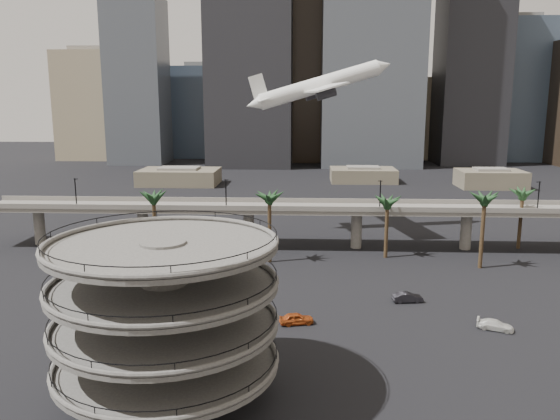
{
  "coord_description": "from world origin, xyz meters",
  "views": [
    {
      "loc": [
        0.53,
        -53.68,
        29.25
      ],
      "look_at": [
        -3.32,
        28.0,
        13.06
      ],
      "focal_mm": 35.0,
      "sensor_mm": 36.0,
      "label": 1
    }
  ],
  "objects_px": {
    "overpass": "(303,212)",
    "car_a": "(296,319)",
    "airborne_jet": "(319,86)",
    "car_c": "(495,325)",
    "car_b": "(408,297)",
    "parking_ramp": "(165,305)"
  },
  "relations": [
    {
      "from": "overpass",
      "to": "airborne_jet",
      "type": "xyz_separation_m",
      "value": [
        3.33,
        14.63,
        25.49
      ]
    },
    {
      "from": "overpass",
      "to": "car_a",
      "type": "distance_m",
      "value": 40.4
    },
    {
      "from": "parking_ramp",
      "to": "car_a",
      "type": "height_order",
      "value": "parking_ramp"
    },
    {
      "from": "car_c",
      "to": "overpass",
      "type": "bearing_deg",
      "value": 53.49
    },
    {
      "from": "parking_ramp",
      "to": "airborne_jet",
      "type": "distance_m",
      "value": 78.84
    },
    {
      "from": "car_a",
      "to": "car_b",
      "type": "bearing_deg",
      "value": -73.77
    },
    {
      "from": "parking_ramp",
      "to": "car_a",
      "type": "distance_m",
      "value": 24.59
    },
    {
      "from": "car_a",
      "to": "car_b",
      "type": "xyz_separation_m",
      "value": [
        16.38,
        9.0,
        -0.04
      ]
    },
    {
      "from": "airborne_jet",
      "to": "car_b",
      "type": "distance_m",
      "value": 57.06
    },
    {
      "from": "parking_ramp",
      "to": "overpass",
      "type": "bearing_deg",
      "value": 77.57
    },
    {
      "from": "overpass",
      "to": "car_a",
      "type": "xyz_separation_m",
      "value": [
        -0.5,
        -39.86,
        -6.56
      ]
    },
    {
      "from": "airborne_jet",
      "to": "car_c",
      "type": "bearing_deg",
      "value": -80.86
    },
    {
      "from": "overpass",
      "to": "airborne_jet",
      "type": "height_order",
      "value": "airborne_jet"
    },
    {
      "from": "airborne_jet",
      "to": "car_b",
      "type": "xyz_separation_m",
      "value": [
        12.56,
        -45.48,
        -32.09
      ]
    },
    {
      "from": "airborne_jet",
      "to": "car_c",
      "type": "height_order",
      "value": "airborne_jet"
    },
    {
      "from": "parking_ramp",
      "to": "car_c",
      "type": "distance_m",
      "value": 43.71
    },
    {
      "from": "car_a",
      "to": "car_b",
      "type": "relative_size",
      "value": 1.02
    },
    {
      "from": "overpass",
      "to": "car_b",
      "type": "relative_size",
      "value": 28.94
    },
    {
      "from": "overpass",
      "to": "car_c",
      "type": "bearing_deg",
      "value": -57.78
    },
    {
      "from": "parking_ramp",
      "to": "airborne_jet",
      "type": "height_order",
      "value": "airborne_jet"
    },
    {
      "from": "car_b",
      "to": "airborne_jet",
      "type": "bearing_deg",
      "value": 7.69
    },
    {
      "from": "parking_ramp",
      "to": "overpass",
      "type": "xyz_separation_m",
      "value": [
        13.0,
        59.0,
        -2.5
      ]
    }
  ]
}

